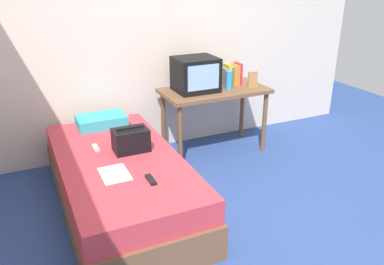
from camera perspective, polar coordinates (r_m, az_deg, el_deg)
ground_plane at (r=3.25m, az=8.51°, el=-14.73°), size 8.00×8.00×0.00m
wall_back at (r=4.43m, az=-5.02°, el=14.04°), size 5.20×0.10×2.60m
bed at (r=3.49m, az=-10.27°, el=-7.16°), size 1.00×2.00×0.49m
desk at (r=4.37m, az=3.27°, el=5.12°), size 1.16×0.60×0.74m
tv at (r=4.23m, az=0.52°, el=8.42°), size 0.44×0.39×0.36m
water_bottle at (r=4.32m, az=5.33°, el=7.55°), size 0.07×0.07×0.20m
book_row at (r=4.49m, az=5.74°, el=8.29°), size 0.20×0.17×0.25m
picture_frame at (r=4.43m, az=8.77°, el=7.60°), size 0.11×0.02×0.18m
pillow at (r=4.06m, az=-12.96°, el=1.67°), size 0.48×0.30×0.11m
handbag at (r=3.44m, az=-8.85°, el=-1.07°), size 0.30×0.20×0.22m
magazine at (r=3.11m, az=-11.13°, el=-5.90°), size 0.21×0.29×0.01m
remote_dark at (r=2.98m, az=-5.99°, el=-6.79°), size 0.04×0.16×0.02m
remote_silver at (r=3.56m, az=-13.76°, el=-2.18°), size 0.04×0.14×0.02m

